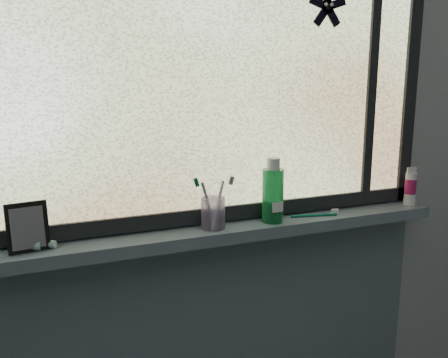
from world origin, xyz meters
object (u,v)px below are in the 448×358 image
toothbrush_cup (213,213)px  vanity_mirror (27,227)px  cream_tube (411,185)px  mouthwash_bottle (273,190)px

toothbrush_cup → vanity_mirror: bearing=179.8°
toothbrush_cup → cream_tube: bearing=-0.6°
toothbrush_cup → cream_tube: 0.79m
mouthwash_bottle → cream_tube: bearing=0.0°
vanity_mirror → toothbrush_cup: 0.55m
vanity_mirror → mouthwash_bottle: 0.76m
mouthwash_bottle → cream_tube: 0.58m
vanity_mirror → cream_tube: bearing=-8.5°
toothbrush_cup → mouthwash_bottle: size_ratio=0.57×
vanity_mirror → cream_tube: 1.34m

